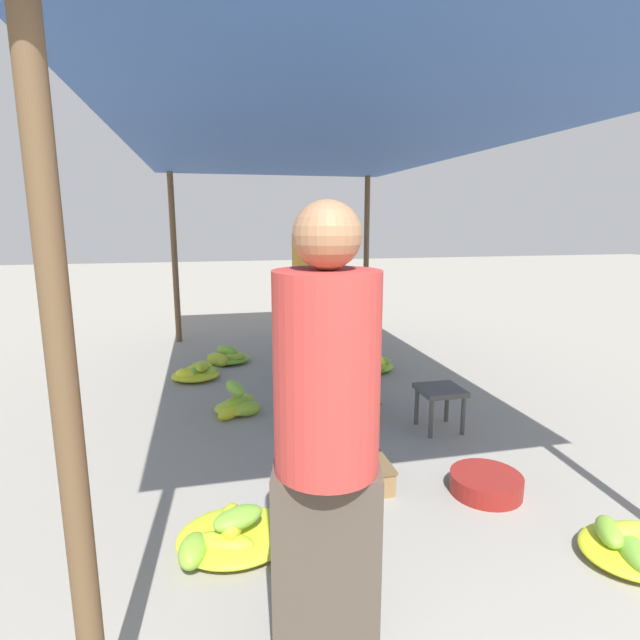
{
  "coord_description": "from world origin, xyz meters",
  "views": [
    {
      "loc": [
        -0.97,
        -1.16,
        1.66
      ],
      "look_at": [
        0.0,
        3.04,
        0.8
      ],
      "focal_mm": 28.0,
      "sensor_mm": 36.0,
      "label": 1
    }
  ],
  "objects_px": {
    "stool": "(440,396)",
    "banana_pile_right_0": "(640,550)",
    "shopper_walking_mid": "(311,296)",
    "banana_pile_right_1": "(370,363)",
    "banana_pile_left_1": "(231,535)",
    "crate_mid": "(355,472)",
    "basin_black": "(486,484)",
    "banana_pile_left_2": "(238,404)",
    "banana_pile_left_3": "(197,372)",
    "vendor_foreground": "(327,443)",
    "banana_pile_left_0": "(227,358)",
    "crate_near": "(343,404)",
    "banana_pile_right_2": "(350,338)"
  },
  "relations": [
    {
      "from": "banana_pile_left_3",
      "to": "banana_pile_right_0",
      "type": "bearing_deg",
      "value": -58.22
    },
    {
      "from": "basin_black",
      "to": "shopper_walking_mid",
      "type": "xyz_separation_m",
      "value": [
        -0.61,
        2.35,
        0.85
      ]
    },
    {
      "from": "vendor_foreground",
      "to": "banana_pile_right_0",
      "type": "height_order",
      "value": "vendor_foreground"
    },
    {
      "from": "banana_pile_left_0",
      "to": "banana_pile_right_2",
      "type": "height_order",
      "value": "banana_pile_left_0"
    },
    {
      "from": "stool",
      "to": "basin_black",
      "type": "relative_size",
      "value": 0.8
    },
    {
      "from": "vendor_foreground",
      "to": "banana_pile_left_0",
      "type": "xyz_separation_m",
      "value": [
        -0.19,
        4.2,
        -0.82
      ]
    },
    {
      "from": "basin_black",
      "to": "banana_pile_left_2",
      "type": "relative_size",
      "value": 0.86
    },
    {
      "from": "vendor_foreground",
      "to": "banana_pile_left_2",
      "type": "height_order",
      "value": "vendor_foreground"
    },
    {
      "from": "banana_pile_left_0",
      "to": "shopper_walking_mid",
      "type": "bearing_deg",
      "value": -47.56
    },
    {
      "from": "crate_near",
      "to": "stool",
      "type": "bearing_deg",
      "value": -36.81
    },
    {
      "from": "vendor_foreground",
      "to": "stool",
      "type": "height_order",
      "value": "vendor_foreground"
    },
    {
      "from": "banana_pile_left_2",
      "to": "crate_near",
      "type": "xyz_separation_m",
      "value": [
        0.9,
        -0.21,
        0.0
      ]
    },
    {
      "from": "crate_near",
      "to": "banana_pile_left_0",
      "type": "bearing_deg",
      "value": 117.07
    },
    {
      "from": "crate_mid",
      "to": "shopper_walking_mid",
      "type": "bearing_deg",
      "value": 85.79
    },
    {
      "from": "banana_pile_right_2",
      "to": "shopper_walking_mid",
      "type": "bearing_deg",
      "value": -119.86
    },
    {
      "from": "banana_pile_right_2",
      "to": "crate_near",
      "type": "distance_m",
      "value": 2.56
    },
    {
      "from": "stool",
      "to": "banana_pile_left_1",
      "type": "relative_size",
      "value": 0.58
    },
    {
      "from": "basin_black",
      "to": "banana_pile_right_2",
      "type": "distance_m",
      "value": 3.9
    },
    {
      "from": "banana_pile_left_0",
      "to": "crate_mid",
      "type": "height_order",
      "value": "banana_pile_left_0"
    },
    {
      "from": "stool",
      "to": "banana_pile_right_0",
      "type": "bearing_deg",
      "value": -82.23
    },
    {
      "from": "banana_pile_left_1",
      "to": "crate_mid",
      "type": "xyz_separation_m",
      "value": [
        0.81,
        0.46,
        0.01
      ]
    },
    {
      "from": "banana_pile_right_2",
      "to": "crate_near",
      "type": "relative_size",
      "value": 0.99
    },
    {
      "from": "basin_black",
      "to": "shopper_walking_mid",
      "type": "relative_size",
      "value": 0.25
    },
    {
      "from": "banana_pile_left_2",
      "to": "banana_pile_left_0",
      "type": "bearing_deg",
      "value": 90.86
    },
    {
      "from": "banana_pile_right_0",
      "to": "banana_pile_right_1",
      "type": "xyz_separation_m",
      "value": [
        -0.26,
        3.35,
        0.02
      ]
    },
    {
      "from": "vendor_foreground",
      "to": "banana_pile_right_2",
      "type": "distance_m",
      "value": 5.14
    },
    {
      "from": "banana_pile_left_1",
      "to": "banana_pile_left_3",
      "type": "distance_m",
      "value": 2.91
    },
    {
      "from": "banana_pile_left_1",
      "to": "shopper_walking_mid",
      "type": "bearing_deg",
      "value": 69.3
    },
    {
      "from": "vendor_foreground",
      "to": "banana_pile_right_1",
      "type": "bearing_deg",
      "value": 68.82
    },
    {
      "from": "vendor_foreground",
      "to": "banana_pile_left_0",
      "type": "relative_size",
      "value": 3.24
    },
    {
      "from": "banana_pile_right_0",
      "to": "shopper_walking_mid",
      "type": "bearing_deg",
      "value": 107.76
    },
    {
      "from": "banana_pile_right_1",
      "to": "shopper_walking_mid",
      "type": "distance_m",
      "value": 1.13
    },
    {
      "from": "banana_pile_right_2",
      "to": "crate_near",
      "type": "bearing_deg",
      "value": -107.9
    },
    {
      "from": "banana_pile_left_3",
      "to": "crate_mid",
      "type": "height_order",
      "value": "banana_pile_left_3"
    },
    {
      "from": "banana_pile_left_3",
      "to": "banana_pile_right_1",
      "type": "distance_m",
      "value": 1.89
    },
    {
      "from": "stool",
      "to": "banana_pile_left_0",
      "type": "height_order",
      "value": "stool"
    },
    {
      "from": "vendor_foreground",
      "to": "banana_pile_left_1",
      "type": "distance_m",
      "value": 1.17
    },
    {
      "from": "banana_pile_right_0",
      "to": "banana_pile_right_2",
      "type": "height_order",
      "value": "banana_pile_right_2"
    },
    {
      "from": "basin_black",
      "to": "crate_near",
      "type": "relative_size",
      "value": 0.84
    },
    {
      "from": "vendor_foreground",
      "to": "banana_pile_left_1",
      "type": "bearing_deg",
      "value": 112.64
    },
    {
      "from": "banana_pile_right_1",
      "to": "crate_mid",
      "type": "distance_m",
      "value": 2.48
    },
    {
      "from": "vendor_foreground",
      "to": "banana_pile_right_1",
      "type": "distance_m",
      "value": 3.88
    },
    {
      "from": "basin_black",
      "to": "vendor_foreground",
      "type": "bearing_deg",
      "value": -142.82
    },
    {
      "from": "shopper_walking_mid",
      "to": "banana_pile_right_1",
      "type": "bearing_deg",
      "value": 17.98
    },
    {
      "from": "crate_near",
      "to": "banana_pile_right_2",
      "type": "bearing_deg",
      "value": 72.1
    },
    {
      "from": "stool",
      "to": "banana_pile_left_2",
      "type": "bearing_deg",
      "value": 155.61
    },
    {
      "from": "banana_pile_left_1",
      "to": "banana_pile_left_2",
      "type": "distance_m",
      "value": 1.86
    },
    {
      "from": "vendor_foreground",
      "to": "shopper_walking_mid",
      "type": "height_order",
      "value": "shopper_walking_mid"
    },
    {
      "from": "vendor_foreground",
      "to": "shopper_walking_mid",
      "type": "bearing_deg",
      "value": 79.03
    },
    {
      "from": "crate_near",
      "to": "banana_pile_right_0",
      "type": "bearing_deg",
      "value": -67.83
    }
  ]
}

